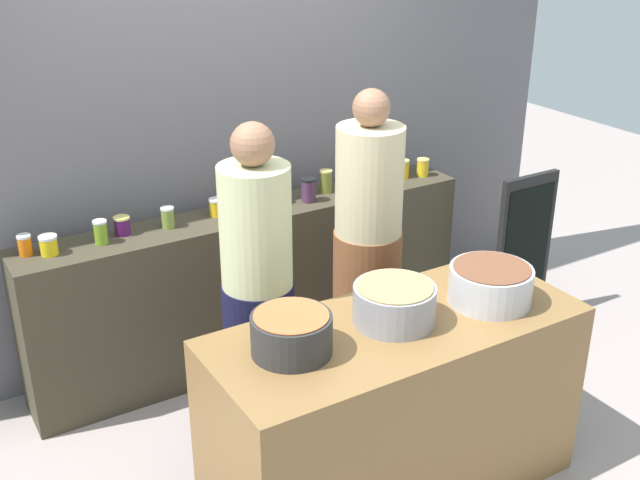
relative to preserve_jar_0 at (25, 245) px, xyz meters
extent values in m
plane|color=#A1938F|center=(1.24, -1.15, -1.00)|extent=(12.00, 12.00, 0.00)
cube|color=slate|center=(1.24, 0.30, 0.50)|extent=(4.80, 0.12, 3.00)
cube|color=#3E3829|center=(1.24, -0.05, -0.53)|extent=(2.70, 0.36, 0.95)
cube|color=brown|center=(1.24, -1.45, -0.55)|extent=(1.70, 0.70, 0.90)
cylinder|color=orange|center=(0.00, 0.00, -0.01)|extent=(0.07, 0.07, 0.10)
cylinder|color=silver|center=(0.00, 0.00, 0.05)|extent=(0.07, 0.07, 0.01)
cylinder|color=yellow|center=(0.10, -0.05, -0.01)|extent=(0.09, 0.09, 0.09)
cylinder|color=silver|center=(0.10, -0.05, 0.04)|extent=(0.09, 0.09, 0.01)
cylinder|color=olive|center=(0.37, -0.06, 0.00)|extent=(0.07, 0.07, 0.12)
cylinder|color=silver|center=(0.37, -0.06, 0.07)|extent=(0.07, 0.07, 0.01)
cylinder|color=#4D1655|center=(0.50, 0.00, -0.01)|extent=(0.08, 0.08, 0.09)
cylinder|color=#D6C666|center=(0.50, 0.00, 0.04)|extent=(0.09, 0.09, 0.01)
cylinder|color=olive|center=(0.74, -0.03, 0.00)|extent=(0.07, 0.07, 0.10)
cylinder|color=silver|center=(0.74, -0.03, 0.05)|extent=(0.07, 0.07, 0.01)
cylinder|color=gold|center=(1.04, -0.01, -0.01)|extent=(0.08, 0.08, 0.09)
cylinder|color=silver|center=(1.04, -0.01, 0.04)|extent=(0.08, 0.08, 0.01)
cylinder|color=#521842|center=(1.25, -0.02, -0.01)|extent=(0.08, 0.08, 0.10)
cylinder|color=black|center=(1.25, -0.02, 0.05)|extent=(0.08, 0.08, 0.01)
cylinder|color=orange|center=(1.39, -0.02, 0.01)|extent=(0.09, 0.09, 0.13)
cylinder|color=black|center=(1.39, -0.02, 0.08)|extent=(0.09, 0.09, 0.01)
cylinder|color=#4A2B4A|center=(1.59, -0.09, 0.01)|extent=(0.08, 0.08, 0.13)
cylinder|color=black|center=(1.59, -0.09, 0.08)|extent=(0.09, 0.09, 0.01)
cylinder|color=olive|center=(1.76, -0.01, 0.01)|extent=(0.07, 0.07, 0.13)
cylinder|color=#D6C666|center=(1.76, -0.01, 0.08)|extent=(0.08, 0.08, 0.01)
cylinder|color=orange|center=(1.98, -0.07, -0.01)|extent=(0.07, 0.07, 0.10)
cylinder|color=silver|center=(1.98, -0.07, 0.05)|extent=(0.07, 0.07, 0.01)
cylinder|color=gold|center=(2.31, -0.04, 0.00)|extent=(0.07, 0.07, 0.11)
cylinder|color=#D6C666|center=(2.31, -0.04, 0.06)|extent=(0.07, 0.07, 0.01)
cylinder|color=gold|center=(2.44, -0.08, 0.00)|extent=(0.07, 0.07, 0.10)
cylinder|color=#D6C666|center=(2.44, -0.08, 0.05)|extent=(0.08, 0.08, 0.01)
cylinder|color=#2D2D2D|center=(0.74, -1.41, -0.02)|extent=(0.33, 0.33, 0.17)
cylinder|color=#B76035|center=(0.74, -1.41, 0.06)|extent=(0.31, 0.31, 0.00)
cylinder|color=gray|center=(1.24, -1.42, -0.02)|extent=(0.36, 0.36, 0.17)
cylinder|color=tan|center=(1.24, -1.42, 0.07)|extent=(0.33, 0.33, 0.00)
cylinder|color=#B7B7BC|center=(1.72, -1.50, -0.02)|extent=(0.38, 0.38, 0.17)
cylinder|color=brown|center=(1.72, -1.50, 0.07)|extent=(0.35, 0.35, 0.00)
cylinder|color=black|center=(0.85, -0.89, -0.53)|extent=(0.34, 0.34, 0.95)
cylinder|color=#BEC18E|center=(0.85, -0.89, 0.23)|extent=(0.33, 0.33, 0.58)
sphere|color=#8C6047|center=(0.85, -0.89, 0.62)|extent=(0.20, 0.20, 0.20)
cylinder|color=brown|center=(1.63, -0.65, -0.53)|extent=(0.37, 0.37, 0.95)
cylinder|color=beige|center=(1.63, -0.65, 0.24)|extent=(0.36, 0.36, 0.58)
sphere|color=#8C6047|center=(1.63, -0.65, 0.62)|extent=(0.19, 0.19, 0.19)
cube|color=black|center=(2.91, -0.57, -0.50)|extent=(0.44, 0.04, 1.01)
cube|color=black|center=(2.91, -0.59, -0.45)|extent=(0.38, 0.01, 0.77)
camera|label=1|loc=(-0.59, -3.82, 1.62)|focal=44.18mm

